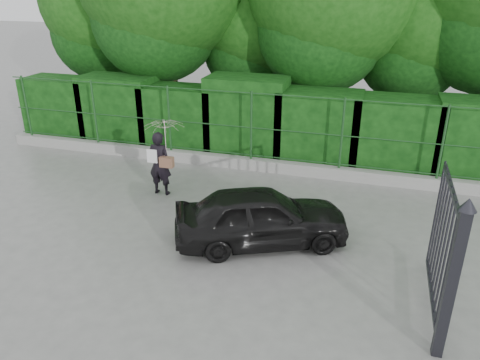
# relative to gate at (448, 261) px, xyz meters

# --- Properties ---
(ground) EXTENTS (80.00, 80.00, 0.00)m
(ground) POSITION_rel_gate_xyz_m (-4.60, 0.72, -1.19)
(ground) COLOR gray
(kerb) EXTENTS (14.00, 0.25, 0.30)m
(kerb) POSITION_rel_gate_xyz_m (-4.60, 5.22, -1.04)
(kerb) COLOR #9E9E99
(kerb) RESTS_ON ground
(fence) EXTENTS (14.13, 0.06, 1.80)m
(fence) POSITION_rel_gate_xyz_m (-4.38, 5.22, 0.01)
(fence) COLOR #1D491F
(fence) RESTS_ON kerb
(hedge) EXTENTS (14.20, 1.20, 2.24)m
(hedge) POSITION_rel_gate_xyz_m (-4.54, 6.22, -0.19)
(hedge) COLOR black
(hedge) RESTS_ON ground
(gate) EXTENTS (0.22, 2.33, 2.36)m
(gate) POSITION_rel_gate_xyz_m (0.00, 0.00, 0.00)
(gate) COLOR #24242A
(gate) RESTS_ON ground
(woman) EXTENTS (0.91, 0.93, 1.80)m
(woman) POSITION_rel_gate_xyz_m (-5.72, 3.19, 0.00)
(woman) COLOR black
(woman) RESTS_ON ground
(car) EXTENTS (3.53, 2.55, 1.12)m
(car) POSITION_rel_gate_xyz_m (-3.02, 1.68, -0.63)
(car) COLOR black
(car) RESTS_ON ground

